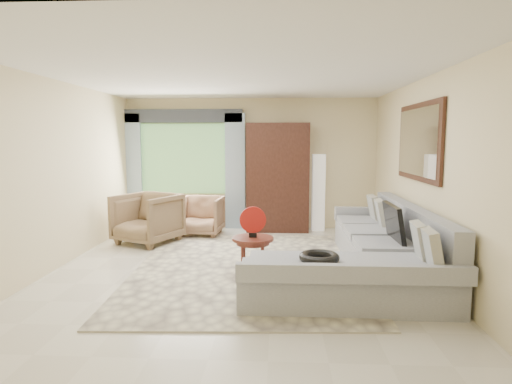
# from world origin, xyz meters

# --- Properties ---
(ground) EXTENTS (6.00, 6.00, 0.00)m
(ground) POSITION_xyz_m (0.00, 0.00, 0.00)
(ground) COLOR silver
(ground) RESTS_ON ground
(area_rug) EXTENTS (3.17, 4.13, 0.02)m
(area_rug) POSITION_xyz_m (0.12, 0.14, 0.01)
(area_rug) COLOR beige
(area_rug) RESTS_ON ground
(sectional_sofa) EXTENTS (2.30, 3.46, 0.90)m
(sectional_sofa) POSITION_xyz_m (1.78, -0.18, 0.28)
(sectional_sofa) COLOR #A9ABB2
(sectional_sofa) RESTS_ON ground
(tv_screen) EXTENTS (0.14, 0.74, 0.48)m
(tv_screen) POSITION_xyz_m (2.05, -0.12, 0.72)
(tv_screen) COLOR black
(tv_screen) RESTS_ON sectional_sofa
(garden_hose) EXTENTS (0.43, 0.43, 0.09)m
(garden_hose) POSITION_xyz_m (1.00, -1.17, 0.55)
(garden_hose) COLOR black
(garden_hose) RESTS_ON sectional_sofa
(coffee_table) EXTENTS (0.53, 0.53, 0.53)m
(coffee_table) POSITION_xyz_m (0.24, -0.24, 0.28)
(coffee_table) COLOR #461E12
(coffee_table) RESTS_ON ground
(red_disc) EXTENTS (0.34, 0.06, 0.34)m
(red_disc) POSITION_xyz_m (0.24, -0.24, 0.76)
(red_disc) COLOR #A61610
(red_disc) RESTS_ON coffee_table
(armchair_left) EXTENTS (1.24, 1.26, 0.87)m
(armchair_left) POSITION_xyz_m (-1.69, 1.55, 0.43)
(armchair_left) COLOR brown
(armchair_left) RESTS_ON ground
(armchair_right) EXTENTS (0.83, 0.85, 0.73)m
(armchair_right) POSITION_xyz_m (-0.89, 2.23, 0.36)
(armchair_right) COLOR #9A6F54
(armchair_right) RESTS_ON ground
(potted_plant) EXTENTS (0.59, 0.53, 0.57)m
(potted_plant) POSITION_xyz_m (-2.34, 2.27, 0.29)
(potted_plant) COLOR #999999
(potted_plant) RESTS_ON ground
(armoire) EXTENTS (1.20, 0.55, 2.10)m
(armoire) POSITION_xyz_m (0.55, 2.72, 1.05)
(armoire) COLOR black
(armoire) RESTS_ON ground
(floor_lamp) EXTENTS (0.24, 0.24, 1.50)m
(floor_lamp) POSITION_xyz_m (1.35, 2.78, 0.75)
(floor_lamp) COLOR silver
(floor_lamp) RESTS_ON ground
(window) EXTENTS (1.80, 0.04, 1.40)m
(window) POSITION_xyz_m (-1.35, 2.97, 1.40)
(window) COLOR #669E59
(window) RESTS_ON wall_back
(curtain_left) EXTENTS (0.40, 0.08, 2.30)m
(curtain_left) POSITION_xyz_m (-2.40, 2.88, 1.15)
(curtain_left) COLOR #9EB7CC
(curtain_left) RESTS_ON ground
(curtain_right) EXTENTS (0.40, 0.08, 2.30)m
(curtain_right) POSITION_xyz_m (-0.30, 2.88, 1.15)
(curtain_right) COLOR #9EB7CC
(curtain_right) RESTS_ON ground
(valance) EXTENTS (2.40, 0.12, 0.26)m
(valance) POSITION_xyz_m (-1.35, 2.90, 2.25)
(valance) COLOR #1E232D
(valance) RESTS_ON wall_back
(wall_mirror) EXTENTS (0.05, 1.70, 1.05)m
(wall_mirror) POSITION_xyz_m (2.46, 0.35, 1.75)
(wall_mirror) COLOR black
(wall_mirror) RESTS_ON wall_right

